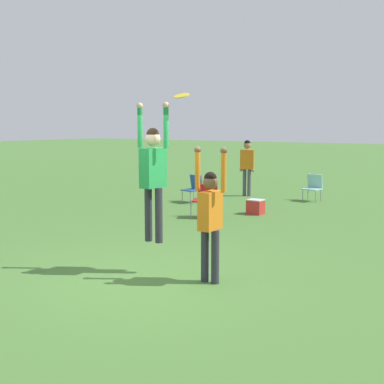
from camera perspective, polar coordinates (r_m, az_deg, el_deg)
ground_plane at (r=8.31m, az=-4.48°, el=-9.24°), size 120.00×120.00×0.00m
person_jumping at (r=8.40m, az=-4.17°, el=2.53°), size 0.62×0.47×2.20m
person_defending at (r=7.88m, az=1.95°, el=-2.14°), size 0.56×0.41×2.03m
frisbee at (r=8.24m, az=-1.12°, el=10.24°), size 0.24×0.23×0.09m
camping_chair_0 at (r=16.91m, az=12.80°, el=0.65°), size 0.53×0.57×0.83m
camping_chair_1 at (r=16.20m, az=0.21°, el=0.56°), size 0.61×0.65×0.83m
camping_chair_2 at (r=13.61m, az=1.36°, el=-0.56°), size 0.68×0.74×0.84m
person_spectator_far at (r=17.69m, az=5.90°, el=3.19°), size 0.54×0.34×1.85m
cooler_box at (r=14.19m, az=6.79°, el=-1.57°), size 0.41×0.34×0.39m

